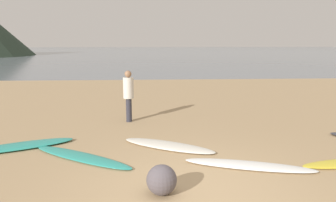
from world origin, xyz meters
TOP-DOWN VIEW (x-y plane):
  - ground_plane at (0.00, 10.00)m, footprint 120.00×120.00m
  - ocean_water at (0.00, 65.32)m, footprint 140.00×100.00m
  - surfboard_1 at (-3.83, 2.49)m, footprint 2.48×1.53m
  - surfboard_2 at (-2.25, 1.76)m, footprint 2.50×1.83m
  - surfboard_3 at (-0.35, 2.34)m, footprint 2.31×1.63m
  - surfboard_4 at (1.19, 1.07)m, footprint 2.59×1.17m
  - person_1 at (-1.42, 4.81)m, footprint 0.32×0.32m
  - beach_rock_far at (-0.59, 0.07)m, footprint 0.50×0.50m

SIDE VIEW (x-z plane):
  - ground_plane at x=0.00m, z-range -0.20..0.00m
  - ocean_water at x=0.00m, z-range 0.00..0.00m
  - surfboard_2 at x=-2.25m, z-range 0.00..0.07m
  - surfboard_4 at x=1.19m, z-range 0.00..0.08m
  - surfboard_3 at x=-0.35m, z-range 0.00..0.09m
  - surfboard_1 at x=-3.83m, z-range 0.00..0.10m
  - beach_rock_far at x=-0.59m, z-range 0.00..0.50m
  - person_1 at x=-1.42m, z-range 0.14..1.73m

